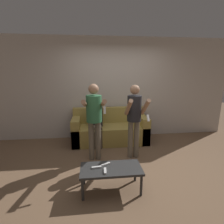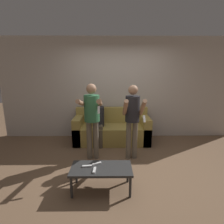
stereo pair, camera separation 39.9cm
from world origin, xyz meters
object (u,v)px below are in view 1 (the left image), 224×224
Objects in this scene: person_standing_left at (94,114)px; person_standing_right at (134,115)px; remote_far at (106,164)px; coffee_table at (111,170)px; couch at (110,130)px; remote_mid at (97,167)px; person_seated at (97,120)px; remote_near at (105,171)px.

person_standing_left is 0.82m from person_standing_right.
coffee_table is at bearing -51.34° from remote_far.
remote_far is (0.16, -0.91, -0.60)m from person_standing_left.
couch is 1.96m from remote_mid.
person_standing_right is at bearing 0.37° from person_standing_left.
person_seated is at bearing 88.21° from remote_mid.
person_standing_left reaches higher than remote_far.
remote_far is (-0.08, 0.09, 0.05)m from coffee_table.
remote_near is (0.07, -1.88, -0.25)m from person_seated.
person_standing_left is at bearing 90.80° from remote_mid.
person_standing_right is 1.26m from remote_far.
couch is 1.64× the size of person_seated.
couch is 1.86m from remote_far.
coffee_table is 6.22× the size of remote_near.
couch is 0.51m from person_seated.
couch is at bearing 84.74° from coffee_table.
person_seated is 1.78m from remote_mid.
remote_far is at bearing -87.00° from person_seated.
remote_near is 0.19m from remote_far.
person_standing_left is 0.85m from person_seated.
person_standing_right reaches higher than couch.
person_seated reaches higher than couch.
remote_mid is at bearing -129.36° from person_standing_right.
person_standing_right is 1.41m from remote_near.
remote_mid reaches higher than coffee_table.
person_standing_right reaches higher than coffee_table.
person_seated is 7.74× the size of remote_near.
remote_far is (-0.25, -1.84, 0.09)m from couch.
coffee_table is at bearing -120.32° from person_standing_right.
couch reaches higher than remote_far.
person_standing_right is 10.30× the size of remote_near.
person_seated is at bearing 84.96° from person_standing_left.
person_standing_left is at bearing -113.77° from couch.
remote_far is (0.02, 0.19, 0.00)m from remote_near.
remote_mid is at bearing -101.73° from couch.
person_standing_left is at bearing -179.63° from person_standing_right.
person_standing_left reaches higher than remote_mid.
couch is at bearing 82.15° from remote_far.
remote_far is at bearing -97.85° from couch.
person_standing_left is 1.35× the size of person_seated.
person_standing_left reaches higher than person_seated.
remote_mid is (-0.12, 0.11, 0.00)m from remote_near.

